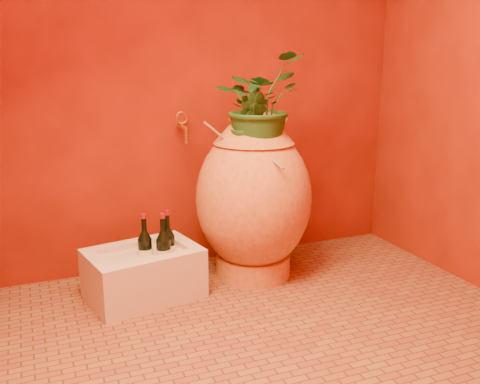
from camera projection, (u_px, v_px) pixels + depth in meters
name	position (u px, v px, depth m)	size (l,w,h in m)	color
floor	(277.00, 330.00, 2.52)	(2.50, 2.50, 0.00)	brown
wall_back	(205.00, 56.00, 3.11)	(2.50, 0.02, 2.50)	#611505
amphora	(254.00, 198.00, 3.05)	(0.87, 0.87, 0.94)	orange
stone_basin	(144.00, 274.00, 2.84)	(0.63, 0.50, 0.27)	beige
wine_bottle_a	(145.00, 251.00, 2.80)	(0.08, 0.08, 0.32)	black
wine_bottle_b	(168.00, 247.00, 2.85)	(0.08, 0.08, 0.32)	black
wine_bottle_c	(164.00, 252.00, 2.79)	(0.08, 0.08, 0.32)	black
wall_tap	(183.00, 126.00, 3.06)	(0.08, 0.16, 0.17)	#AC8027
plant_main	(259.00, 104.00, 2.90)	(0.50, 0.43, 0.55)	#1C4F1F
plant_side	(249.00, 125.00, 2.85)	(0.20, 0.16, 0.36)	#1C4F1F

